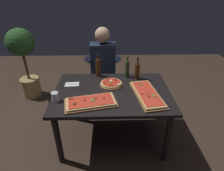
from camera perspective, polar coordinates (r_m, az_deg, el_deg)
The scene contains 13 objects.
ground_plane at distance 2.73m, azimuth 0.03°, elevation -15.07°, with size 6.40×6.40×0.00m, color #38281E.
dining_table at distance 2.32m, azimuth 0.03°, elevation -3.72°, with size 1.40×0.96×0.74m.
pizza_rectangular_front at distance 2.05m, azimuth -6.53°, elevation -5.06°, with size 0.61×0.39×0.05m.
pizza_rectangular_left at distance 2.21m, azimuth 10.66°, elevation -2.61°, with size 0.36×0.66×0.05m.
pizza_round_far at distance 2.39m, azimuth -0.21°, elevation 0.61°, with size 0.29×0.29×0.05m.
wine_bottle_dark at distance 2.56m, azimuth 4.66°, elevation 5.03°, with size 0.06×0.06×0.30m.
oil_bottle_amber at distance 2.53m, azimuth 7.65°, elevation 4.43°, with size 0.07×0.07×0.30m.
vinegar_bottle_green at distance 2.58m, azimuth -4.21°, elevation 5.49°, with size 0.07×0.07×0.31m.
tumbler_near_camera at distance 2.16m, azimuth -16.94°, elevation -3.32°, with size 0.08×0.08×0.11m.
napkin_cutlery_set at distance 2.46m, azimuth -12.05°, elevation 0.33°, with size 0.19×0.12×0.01m.
diner_chair at distance 3.14m, azimuth -2.58°, elevation 2.48°, with size 0.44×0.44×0.87m.
seated_diner at distance 2.92m, azimuth -2.72°, elevation 5.86°, with size 0.53×0.41×1.33m.
potted_plant_corner at distance 3.56m, azimuth -25.33°, elevation 7.97°, with size 0.45×0.45×1.25m.
Camera 1 is at (-0.05, -1.93, 1.93)m, focal length 30.00 mm.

